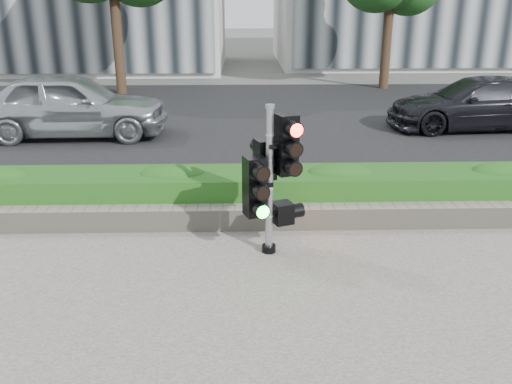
{
  "coord_description": "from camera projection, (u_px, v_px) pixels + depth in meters",
  "views": [
    {
      "loc": [
        -0.08,
        -5.76,
        3.36
      ],
      "look_at": [
        0.1,
        0.6,
        1.07
      ],
      "focal_mm": 38.0,
      "sensor_mm": 36.0,
      "label": 1
    }
  ],
  "objects": [
    {
      "name": "ground",
      "position": [
        249.0,
        292.0,
        6.56
      ],
      "size": [
        120.0,
        120.0,
        0.0
      ],
      "primitive_type": "plane",
      "color": "#51514C",
      "rests_on": "ground"
    },
    {
      "name": "road",
      "position": [
        244.0,
        118.0,
        15.96
      ],
      "size": [
        60.0,
        13.0,
        0.02
      ],
      "primitive_type": "cube",
      "color": "black",
      "rests_on": "ground"
    },
    {
      "name": "curb",
      "position": [
        247.0,
        197.0,
        9.5
      ],
      "size": [
        60.0,
        0.25,
        0.12
      ],
      "primitive_type": "cube",
      "color": "gray",
      "rests_on": "ground"
    },
    {
      "name": "stone_wall",
      "position": [
        247.0,
        217.0,
        8.28
      ],
      "size": [
        12.0,
        0.32,
        0.34
      ],
      "primitive_type": "cube",
      "color": "gray",
      "rests_on": "sidewalk"
    },
    {
      "name": "hedge",
      "position": [
        247.0,
        192.0,
        8.83
      ],
      "size": [
        12.0,
        1.0,
        0.68
      ],
      "primitive_type": "cube",
      "color": "#378829",
      "rests_on": "sidewalk"
    },
    {
      "name": "traffic_signal",
      "position": [
        270.0,
        173.0,
        7.19
      ],
      "size": [
        0.75,
        0.66,
        2.06
      ],
      "rotation": [
        0.0,
        0.0,
        0.36
      ],
      "color": "black",
      "rests_on": "sidewalk"
    },
    {
      "name": "car_silver",
      "position": [
        71.0,
        105.0,
        13.55
      ],
      "size": [
        4.81,
        2.06,
        1.62
      ],
      "primitive_type": "imported",
      "rotation": [
        0.0,
        0.0,
        1.6
      ],
      "color": "#A7AAAE",
      "rests_on": "road"
    },
    {
      "name": "car_dark",
      "position": [
        476.0,
        103.0,
        14.47
      ],
      "size": [
        4.78,
        2.12,
        1.36
      ],
      "primitive_type": "imported",
      "rotation": [
        0.0,
        0.0,
        -1.53
      ],
      "color": "black",
      "rests_on": "road"
    }
  ]
}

